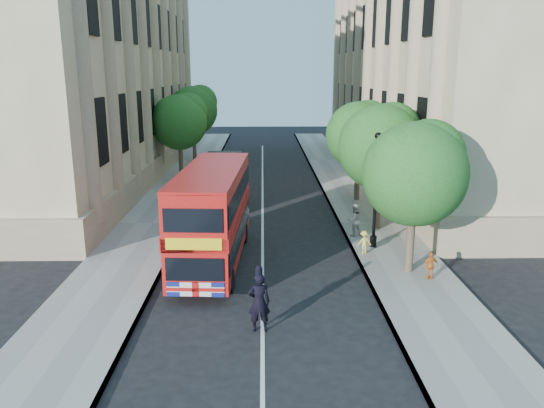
{
  "coord_description": "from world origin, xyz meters",
  "views": [
    {
      "loc": [
        0.03,
        -16.66,
        7.85
      ],
      "look_at": [
        0.42,
        5.3,
        2.3
      ],
      "focal_mm": 35.0,
      "sensor_mm": 36.0,
      "label": 1
    }
  ],
  "objects_px": {
    "lamp_post": "(375,195)",
    "woman_pedestrian": "(354,220)",
    "double_decker_bus": "(213,213)",
    "police_constable": "(259,302)",
    "box_van": "(222,182)"
  },
  "relations": [
    {
      "from": "lamp_post",
      "to": "double_decker_bus",
      "type": "distance_m",
      "value": 7.24
    },
    {
      "from": "double_decker_bus",
      "to": "woman_pedestrian",
      "type": "distance_m",
      "value": 7.37
    },
    {
      "from": "woman_pedestrian",
      "to": "double_decker_bus",
      "type": "bearing_deg",
      "value": 8.55
    },
    {
      "from": "double_decker_bus",
      "to": "police_constable",
      "type": "distance_m",
      "value": 6.35
    },
    {
      "from": "woman_pedestrian",
      "to": "lamp_post",
      "type": "bearing_deg",
      "value": 90.77
    },
    {
      "from": "lamp_post",
      "to": "woman_pedestrian",
      "type": "relative_size",
      "value": 3.31
    },
    {
      "from": "double_decker_bus",
      "to": "box_van",
      "type": "height_order",
      "value": "double_decker_bus"
    },
    {
      "from": "double_decker_bus",
      "to": "police_constable",
      "type": "bearing_deg",
      "value": -68.81
    },
    {
      "from": "box_van",
      "to": "police_constable",
      "type": "xyz_separation_m",
      "value": [
        2.27,
        -15.73,
        -0.49
      ]
    },
    {
      "from": "lamp_post",
      "to": "woman_pedestrian",
      "type": "height_order",
      "value": "lamp_post"
    },
    {
      "from": "box_van",
      "to": "woman_pedestrian",
      "type": "bearing_deg",
      "value": -42.48
    },
    {
      "from": "double_decker_bus",
      "to": "box_van",
      "type": "xyz_separation_m",
      "value": [
        -0.35,
        9.8,
        -0.74
      ]
    },
    {
      "from": "box_van",
      "to": "woman_pedestrian",
      "type": "xyz_separation_m",
      "value": [
        6.78,
        -6.42,
        -0.54
      ]
    },
    {
      "from": "lamp_post",
      "to": "police_constable",
      "type": "relative_size",
      "value": 2.72
    },
    {
      "from": "woman_pedestrian",
      "to": "box_van",
      "type": "bearing_deg",
      "value": -62.67
    }
  ]
}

